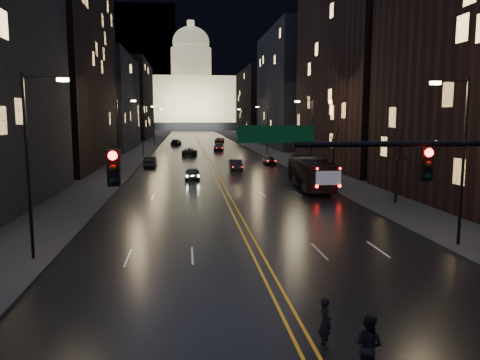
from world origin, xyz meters
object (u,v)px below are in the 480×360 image
object	(u,v)px
receding_car_a	(236,165)
oncoming_car_a	(192,174)
pedestrian_a	(325,323)
pedestrian_b	(368,345)
bus	(310,173)
oncoming_car_b	(150,162)

from	to	relation	value
receding_car_a	oncoming_car_a	bearing A→B (deg)	-124.30
pedestrian_a	pedestrian_b	size ratio (longest dim) A/B	0.90
bus	pedestrian_b	distance (m)	33.72
receding_car_a	pedestrian_b	distance (m)	48.20
bus	oncoming_car_b	world-z (taller)	bus
oncoming_car_a	pedestrian_a	size ratio (longest dim) A/B	2.63
receding_car_a	bus	bearing A→B (deg)	-67.51
oncoming_car_b	pedestrian_a	world-z (taller)	pedestrian_a
oncoming_car_a	receding_car_a	world-z (taller)	receding_car_a
bus	pedestrian_a	distance (m)	32.25
bus	oncoming_car_a	bearing A→B (deg)	149.87
oncoming_car_b	receding_car_a	size ratio (longest dim) A/B	1.02
pedestrian_a	oncoming_car_b	bearing A→B (deg)	2.40
bus	receding_car_a	size ratio (longest dim) A/B	2.45
pedestrian_b	receding_car_a	bearing A→B (deg)	-42.90
oncoming_car_a	oncoming_car_b	distance (m)	14.75
oncoming_car_b	pedestrian_b	bearing A→B (deg)	99.65
receding_car_a	pedestrian_b	size ratio (longest dim) A/B	2.61
oncoming_car_b	pedestrian_a	size ratio (longest dim) A/B	2.94
bus	pedestrian_a	size ratio (longest dim) A/B	7.05
receding_car_a	pedestrian_b	xyz separation A→B (m)	(-1.52, -48.17, 0.12)
oncoming_car_b	pedestrian_a	distance (m)	53.19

